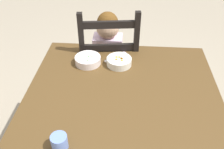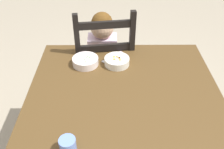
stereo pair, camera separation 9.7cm
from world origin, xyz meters
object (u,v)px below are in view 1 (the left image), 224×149
Objects in this scene: dining_chair at (109,70)px; child_figure at (108,54)px; dining_table at (123,104)px; bowl_of_carrots at (119,61)px; drinking_cup at (59,142)px; bowl_of_peas at (88,60)px; spoon at (110,62)px.

dining_chair is 0.16m from child_figure.
dining_table is 1.14× the size of child_figure.
child_figure is 5.95× the size of bowl_of_carrots.
drinking_cup is (-0.27, -0.42, 0.14)m from dining_table.
dining_chair is 6.38× the size of bowl_of_carrots.
bowl_of_carrots is (-0.04, 0.25, 0.13)m from dining_table.
dining_table is 0.59m from dining_chair.
bowl_of_peas is 0.15m from spoon.
dining_table is 7.99× the size of spoon.
dining_chair is at bearing 69.60° from bowl_of_peas.
bowl_of_peas is at bearing 87.90° from drinking_cup.
dining_chair is at bearing 25.61° from child_figure.
drinking_cup is at bearing -97.92° from dining_chair.
bowl_of_carrots is (0.10, -0.29, 0.13)m from child_figure.
dining_chair is 7.53× the size of spoon.
dining_chair is 0.42m from bowl_of_carrots.
bowl_of_carrots is (0.21, 0.00, -0.00)m from bowl_of_peas.
drinking_cup reaches higher than spoon.
bowl_of_peas reaches higher than spoon.
child_figure is 7.03× the size of spoon.
spoon is 0.72m from drinking_cup.
child_figure is at bearing -154.39° from dining_chair.
dining_chair reaches higher than bowl_of_carrots.
dining_table is 6.77× the size of bowl_of_carrots.
dining_chair is 6.14× the size of bowl_of_peas.
dining_table is at bearing -76.45° from dining_chair.
bowl_of_peas is at bearing 133.61° from dining_table.
spoon is (-0.06, 0.02, -0.02)m from bowl_of_carrots.
child_figure is at bearing 82.46° from drinking_cup.
bowl_of_carrots is 0.07m from spoon.
child_figure reaches higher than bowl_of_peas.
drinking_cup reaches higher than bowl_of_peas.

